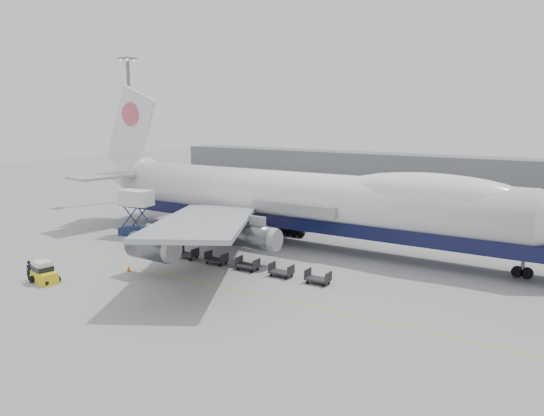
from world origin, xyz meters
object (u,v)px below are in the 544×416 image
Objects in this scene: ground_worker at (30,270)px; baggage_tug at (44,273)px; airliner at (305,199)px; catering_truck at (136,210)px.

baggage_tug is at bearing -62.88° from ground_worker.
airliner is 29.92m from baggage_tug.
baggage_tug is (-13.72, -26.16, -4.71)m from airliner.
airliner is at bearing 72.73° from baggage_tug.
airliner is at bearing -10.19° from ground_worker.
catering_truck is 19.81m from ground_worker.
baggage_tug is 1.59× the size of ground_worker.
ground_worker is (-1.88, -0.22, 0.04)m from baggage_tug.
ground_worker is at bearing -120.59° from airliner.
ground_worker is at bearing -84.25° from catering_truck.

